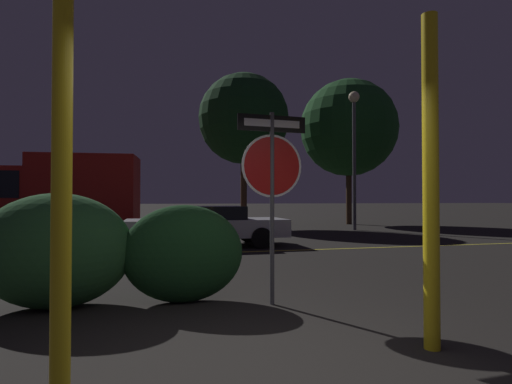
{
  "coord_description": "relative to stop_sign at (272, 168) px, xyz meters",
  "views": [
    {
      "loc": [
        -0.95,
        -3.07,
        1.4
      ],
      "look_at": [
        0.73,
        3.74,
        1.53
      ],
      "focal_mm": 28.0,
      "sensor_mm": 36.0,
      "label": 1
    }
  ],
  "objects": [
    {
      "name": "ground_plane",
      "position": [
        -0.54,
        -2.06,
        -1.82
      ],
      "size": [
        260.0,
        260.0,
        0.0
      ],
      "primitive_type": "plane",
      "color": "black"
    },
    {
      "name": "road_center_stripe",
      "position": [
        -0.54,
        5.28,
        -1.82
      ],
      "size": [
        33.63,
        0.12,
        0.01
      ],
      "primitive_type": "cube",
      "color": "gold",
      "rests_on": "ground_plane"
    },
    {
      "name": "stop_sign",
      "position": [
        0.0,
        0.0,
        0.0
      ],
      "size": [
        0.96,
        0.08,
        2.57
      ],
      "rotation": [
        0.0,
        0.0,
        0.05
      ],
      "color": "#4C4C51",
      "rests_on": "ground_plane"
    },
    {
      "name": "yellow_pole_left",
      "position": [
        -2.07,
        -2.43,
        -0.35
      ],
      "size": [
        0.12,
        0.12,
        2.95
      ],
      "primitive_type": "cylinder",
      "color": "yellow",
      "rests_on": "ground_plane"
    },
    {
      "name": "yellow_pole_right",
      "position": [
        1.01,
        -1.88,
        -0.24
      ],
      "size": [
        0.15,
        0.15,
        3.16
      ],
      "primitive_type": "cylinder",
      "color": "yellow",
      "rests_on": "ground_plane"
    },
    {
      "name": "hedge_bush_1",
      "position": [
        -2.75,
        0.47,
        -1.08
      ],
      "size": [
        1.9,
        1.16,
        1.48
      ],
      "primitive_type": "ellipsoid",
      "color": "#285B2D",
      "rests_on": "ground_plane"
    },
    {
      "name": "hedge_bush_2",
      "position": [
        -1.14,
        0.38,
        -1.16
      ],
      "size": [
        1.63,
        0.71,
        1.32
      ],
      "primitive_type": "ellipsoid",
      "color": "#19421E",
      "rests_on": "ground_plane"
    },
    {
      "name": "passing_car_2",
      "position": [
        -0.04,
        6.76,
        -1.19
      ],
      "size": [
        4.78,
        1.96,
        1.2
      ],
      "rotation": [
        0.0,
        0.0,
        1.57
      ],
      "color": "silver",
      "rests_on": "ground_plane"
    },
    {
      "name": "delivery_truck",
      "position": [
        -5.33,
        11.28,
        -0.16
      ],
      "size": [
        6.16,
        2.64,
        3.07
      ],
      "rotation": [
        0.0,
        0.0,
        1.5
      ],
      "color": "maroon",
      "rests_on": "ground_plane"
    },
    {
      "name": "street_lamp",
      "position": [
        7.27,
        11.51,
        2.58
      ],
      "size": [
        0.5,
        0.5,
        6.38
      ],
      "color": "#4C4C51",
      "rests_on": "ground_plane"
    },
    {
      "name": "tree_0",
      "position": [
        2.73,
        14.54,
        3.65
      ],
      "size": [
        4.58,
        4.58,
        7.77
      ],
      "color": "#422D1E",
      "rests_on": "ground_plane"
    },
    {
      "name": "tree_2",
      "position": [
        9.03,
        15.52,
        3.63
      ],
      "size": [
        5.47,
        5.47,
        8.2
      ],
      "color": "#422D1E",
      "rests_on": "ground_plane"
    }
  ]
}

